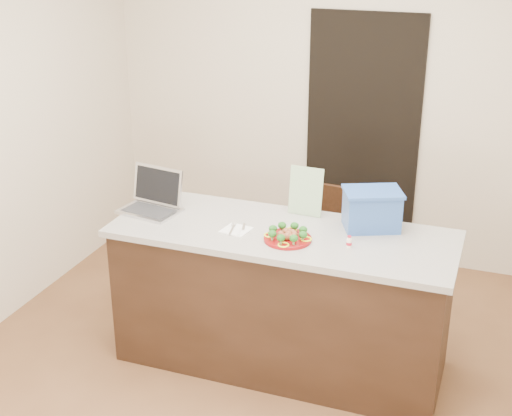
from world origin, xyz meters
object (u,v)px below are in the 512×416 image
(yogurt_bottle, at_px, (349,242))
(plate, at_px, (288,239))
(napkin, at_px, (236,230))
(laptop, at_px, (153,199))
(chair, at_px, (339,240))
(blue_box, at_px, (372,209))
(island, at_px, (281,298))

(yogurt_bottle, bearing_deg, plate, -174.33)
(napkin, xyz_separation_m, yogurt_bottle, (0.68, 0.01, 0.03))
(laptop, distance_m, chair, 1.43)
(blue_box, bearing_deg, laptop, 163.81)
(island, bearing_deg, napkin, -161.03)
(plate, xyz_separation_m, laptop, (-0.95, 0.16, 0.06))
(island, height_order, laptop, laptop)
(island, relative_size, napkin, 13.19)
(napkin, relative_size, laptop, 0.39)
(blue_box, bearing_deg, island, -179.06)
(island, distance_m, chair, 0.91)
(napkin, xyz_separation_m, blue_box, (0.74, 0.31, 0.12))
(napkin, height_order, yogurt_bottle, yogurt_bottle)
(chair, bearing_deg, napkin, -106.90)
(yogurt_bottle, xyz_separation_m, laptop, (-1.30, 0.13, 0.04))
(napkin, distance_m, yogurt_bottle, 0.68)
(plate, bearing_deg, napkin, 175.24)
(yogurt_bottle, xyz_separation_m, chair, (-0.28, 0.99, -0.46))
(island, height_order, yogurt_bottle, yogurt_bottle)
(island, height_order, plate, plate)
(plate, relative_size, yogurt_bottle, 4.07)
(plate, relative_size, laptop, 0.69)
(yogurt_bottle, bearing_deg, napkin, -179.37)
(island, xyz_separation_m, chair, (0.14, 0.90, 0.03))
(blue_box, bearing_deg, yogurt_bottle, -125.16)
(island, distance_m, yogurt_bottle, 0.65)
(plate, bearing_deg, laptop, 170.42)
(plate, xyz_separation_m, napkin, (-0.33, 0.03, -0.01))
(yogurt_bottle, height_order, laptop, laptop)
(island, bearing_deg, chair, 81.02)
(island, height_order, blue_box, blue_box)
(plate, bearing_deg, blue_box, 39.23)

